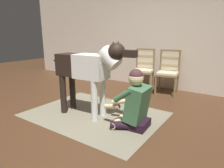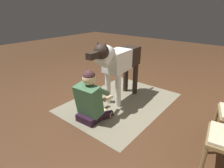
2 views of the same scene
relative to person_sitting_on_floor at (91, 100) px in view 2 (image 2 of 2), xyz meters
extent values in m
plane|color=#472C1A|center=(-0.72, -0.36, -0.35)|extent=(15.10, 15.10, 0.00)
cube|color=#756E5A|center=(-0.77, 0.03, -0.35)|extent=(2.18, 1.60, 0.01)
cylinder|color=olive|center=(-0.52, 1.75, -0.14)|extent=(0.04, 0.04, 0.42)
cylinder|color=olive|center=(-0.92, 1.65, -0.14)|extent=(0.04, 0.04, 0.42)
cylinder|color=olive|center=(0.06, 1.73, -0.14)|extent=(0.04, 0.04, 0.42)
cylinder|color=olive|center=(-0.35, 1.67, -0.14)|extent=(0.04, 0.04, 0.42)
cube|color=black|center=(0.09, 0.01, -0.29)|extent=(0.26, 0.36, 0.12)
cylinder|color=black|center=(-0.06, -0.16, -0.29)|extent=(0.40, 0.29, 0.11)
cylinder|color=beige|center=(-0.22, -0.10, -0.29)|extent=(0.14, 0.37, 0.09)
cylinder|color=black|center=(-0.08, 0.15, -0.29)|extent=(0.41, 0.25, 0.11)
cylinder|color=beige|center=(-0.23, 0.07, -0.29)|extent=(0.10, 0.36, 0.09)
cube|color=#3B6643|center=(0.05, 0.00, 0.01)|extent=(0.32, 0.42, 0.52)
cylinder|color=#3B6643|center=(-0.08, -0.18, 0.16)|extent=(0.30, 0.10, 0.24)
cylinder|color=beige|center=(-0.29, -0.14, -0.05)|extent=(0.27, 0.09, 0.12)
cylinder|color=#3B6643|center=(-0.11, 0.17, 0.16)|extent=(0.30, 0.10, 0.24)
cylinder|color=beige|center=(-0.30, 0.11, -0.05)|extent=(0.28, 0.13, 0.12)
sphere|color=beige|center=(0.01, 0.00, 0.37)|extent=(0.21, 0.21, 0.21)
sphere|color=#47292D|center=(0.01, 0.00, 0.41)|extent=(0.19, 0.19, 0.19)
cylinder|color=silver|center=(-0.62, 0.08, -0.03)|extent=(0.10, 0.10, 0.64)
cylinder|color=silver|center=(-0.61, -0.16, -0.03)|extent=(0.10, 0.10, 0.64)
cylinder|color=black|center=(-1.27, 0.03, -0.03)|extent=(0.10, 0.10, 0.64)
cylinder|color=black|center=(-1.25, -0.20, -0.03)|extent=(0.10, 0.10, 0.64)
cube|color=silver|center=(-0.75, -0.05, 0.48)|extent=(0.53, 0.37, 0.37)
cube|color=black|center=(-1.14, -0.08, 0.48)|extent=(0.46, 0.34, 0.36)
cylinder|color=silver|center=(-0.40, -0.03, 0.63)|extent=(0.39, 0.26, 0.37)
sphere|color=black|center=(-0.29, -0.02, 0.73)|extent=(0.25, 0.25, 0.25)
cube|color=black|center=(-0.09, -0.01, 0.71)|extent=(0.19, 0.12, 0.10)
cone|color=black|center=(-0.31, 0.05, 0.82)|extent=(0.09, 0.09, 0.11)
cone|color=black|center=(-0.30, -0.10, 0.82)|extent=(0.09, 0.09, 0.11)
cylinder|color=black|center=(-1.38, -0.09, 0.44)|extent=(0.33, 0.07, 0.22)
cylinder|color=white|center=(-0.23, -0.02, -0.35)|extent=(0.23, 0.23, 0.01)
cylinder|color=#E2B473|center=(-0.23, -0.04, -0.32)|extent=(0.17, 0.07, 0.05)
cylinder|color=#E2B473|center=(-0.24, 0.01, -0.32)|extent=(0.17, 0.07, 0.05)
cylinder|color=#AB422A|center=(-0.23, -0.02, -0.31)|extent=(0.18, 0.06, 0.04)
camera|label=1|loc=(1.23, -2.37, 0.97)|focal=31.59mm
camera|label=2|loc=(1.78, 1.89, 1.38)|focal=29.09mm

